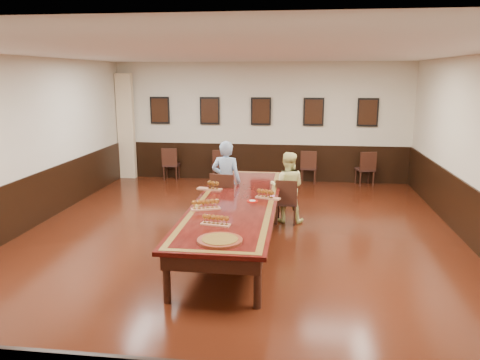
# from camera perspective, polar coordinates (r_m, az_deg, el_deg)

# --- Properties ---
(floor) EXTENTS (8.00, 10.00, 0.02)m
(floor) POSITION_cam_1_polar(r_m,az_deg,el_deg) (8.26, -0.44, -7.61)
(floor) COLOR black
(floor) RESTS_ON ground
(ceiling) EXTENTS (8.00, 10.00, 0.02)m
(ceiling) POSITION_cam_1_polar(r_m,az_deg,el_deg) (7.75, -0.49, 15.31)
(ceiling) COLOR white
(ceiling) RESTS_ON floor
(wall_back) EXTENTS (8.00, 0.02, 3.20)m
(wall_back) POSITION_cam_1_polar(r_m,az_deg,el_deg) (12.79, 2.58, 7.05)
(wall_back) COLOR beige
(wall_back) RESTS_ON floor
(wall_front) EXTENTS (8.00, 0.02, 3.20)m
(wall_front) POSITION_cam_1_polar(r_m,az_deg,el_deg) (3.13, -13.18, -11.41)
(wall_front) COLOR beige
(wall_front) RESTS_ON floor
(wall_left) EXTENTS (0.02, 10.00, 3.20)m
(wall_left) POSITION_cam_1_polar(r_m,az_deg,el_deg) (9.28, -25.88, 3.63)
(wall_left) COLOR beige
(wall_left) RESTS_ON floor
(chair_man) EXTENTS (0.53, 0.57, 1.01)m
(chair_man) POSITION_cam_1_polar(r_m,az_deg,el_deg) (9.21, -1.86, -2.11)
(chair_man) COLOR black
(chair_man) RESTS_ON floor
(chair_woman) EXTENTS (0.44, 0.48, 0.89)m
(chair_woman) POSITION_cam_1_polar(r_m,az_deg,el_deg) (9.21, 5.71, -2.54)
(chair_woman) COLOR black
(chair_woman) RESTS_ON floor
(spare_chair_a) EXTENTS (0.45, 0.48, 0.91)m
(spare_chair_a) POSITION_cam_1_polar(r_m,az_deg,el_deg) (13.10, -8.39, 1.99)
(spare_chair_a) COLOR black
(spare_chair_a) RESTS_ON floor
(spare_chair_b) EXTENTS (0.51, 0.54, 0.87)m
(spare_chair_b) POSITION_cam_1_polar(r_m,az_deg,el_deg) (12.90, -2.52, 1.88)
(spare_chair_b) COLOR black
(spare_chair_b) RESTS_ON floor
(spare_chair_c) EXTENTS (0.46, 0.50, 0.90)m
(spare_chair_c) POSITION_cam_1_polar(r_m,az_deg,el_deg) (12.69, 8.40, 1.63)
(spare_chair_c) COLOR black
(spare_chair_c) RESTS_ON floor
(spare_chair_d) EXTENTS (0.53, 0.56, 0.92)m
(spare_chair_d) POSITION_cam_1_polar(r_m,az_deg,el_deg) (12.73, 14.99, 1.42)
(spare_chair_d) COLOR black
(spare_chair_d) RESTS_ON floor
(person_man) EXTENTS (0.63, 0.45, 1.61)m
(person_man) POSITION_cam_1_polar(r_m,az_deg,el_deg) (9.23, -1.69, -0.14)
(person_man) COLOR #487AB4
(person_man) RESTS_ON floor
(person_woman) EXTENTS (0.72, 0.57, 1.40)m
(person_woman) POSITION_cam_1_polar(r_m,az_deg,el_deg) (9.23, 5.79, -0.88)
(person_woman) COLOR #F6F39A
(person_woman) RESTS_ON floor
(pink_phone) EXTENTS (0.07, 0.14, 0.01)m
(pink_phone) POSITION_cam_1_polar(r_m,az_deg,el_deg) (8.30, 3.97, -2.01)
(pink_phone) COLOR #CD449E
(pink_phone) RESTS_ON conference_table
(curtain) EXTENTS (0.45, 0.18, 2.90)m
(curtain) POSITION_cam_1_polar(r_m,az_deg,el_deg) (13.46, -13.72, 6.35)
(curtain) COLOR beige
(curtain) RESTS_ON floor
(wainscoting) EXTENTS (8.00, 10.00, 1.00)m
(wainscoting) POSITION_cam_1_polar(r_m,az_deg,el_deg) (8.10, -0.45, -4.23)
(wainscoting) COLOR black
(wainscoting) RESTS_ON floor
(conference_table) EXTENTS (1.40, 5.00, 0.76)m
(conference_table) POSITION_cam_1_polar(r_m,az_deg,el_deg) (8.06, -0.45, -3.47)
(conference_table) COLOR black
(conference_table) RESTS_ON floor
(posters) EXTENTS (6.14, 0.04, 0.74)m
(posters) POSITION_cam_1_polar(r_m,az_deg,el_deg) (12.69, 2.57, 8.37)
(posters) COLOR black
(posters) RESTS_ON wall_back
(flight_a) EXTENTS (0.49, 0.23, 0.18)m
(flight_a) POSITION_cam_1_polar(r_m,az_deg,el_deg) (8.76, -3.56, -0.70)
(flight_a) COLOR #A86546
(flight_a) RESTS_ON conference_table
(flight_b) EXTENTS (0.46, 0.28, 0.16)m
(flight_b) POSITION_cam_1_polar(r_m,az_deg,el_deg) (8.14, 3.32, -1.77)
(flight_b) COLOR #A86546
(flight_b) RESTS_ON conference_table
(flight_c) EXTENTS (0.48, 0.30, 0.17)m
(flight_c) POSITION_cam_1_polar(r_m,az_deg,el_deg) (7.48, -4.22, -3.05)
(flight_c) COLOR #A86546
(flight_c) RESTS_ON conference_table
(flight_d) EXTENTS (0.44, 0.20, 0.16)m
(flight_d) POSITION_cam_1_polar(r_m,az_deg,el_deg) (6.71, -3.00, -4.96)
(flight_d) COLOR #A86546
(flight_d) RESTS_ON conference_table
(red_plate_grp) EXTENTS (0.19, 0.19, 0.02)m
(red_plate_grp) POSITION_cam_1_polar(r_m,az_deg,el_deg) (7.95, 1.52, -2.60)
(red_plate_grp) COLOR #B5140C
(red_plate_grp) RESTS_ON conference_table
(carved_platter) EXTENTS (0.69, 0.69, 0.05)m
(carved_platter) POSITION_cam_1_polar(r_m,az_deg,el_deg) (6.08, -2.47, -7.36)
(carved_platter) COLOR #581E11
(carved_platter) RESTS_ON conference_table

